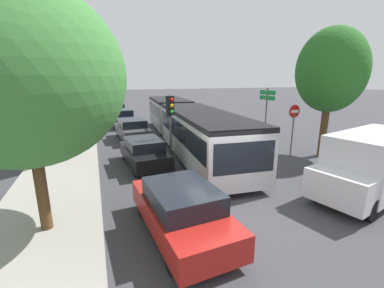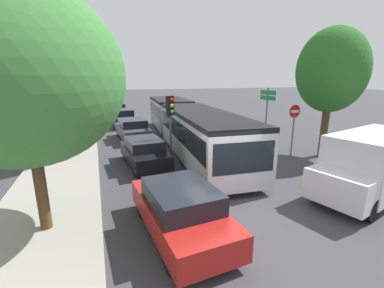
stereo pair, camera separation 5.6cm
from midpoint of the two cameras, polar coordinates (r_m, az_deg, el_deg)
name	(u,v)px [view 2 (the right image)]	position (r m, az deg, el deg)	size (l,w,h in m)	color
ground_plane	(231,209)	(8.79, 8.89, -14.18)	(200.00, 200.00, 0.00)	#3D3D42
kerb_strip_left	(79,120)	(28.82, -23.75, 4.91)	(3.20, 53.58, 0.14)	#9E998E
articulated_bus	(185,121)	(16.74, -1.50, 5.03)	(4.17, 17.36, 2.55)	silver
city_bus_rear	(107,94)	(50.39, -18.34, 10.51)	(3.21, 11.85, 2.52)	red
queued_car_red	(180,210)	(7.18, -2.40, -14.35)	(2.02, 4.24, 1.44)	#B21E19
queued_car_black	(144,152)	(12.73, -10.41, -1.77)	(1.93, 4.05, 1.37)	black
queued_car_graphite	(133,129)	(18.43, -12.97, 3.21)	(2.06, 4.32, 1.46)	#47474C
queued_car_navy	(122,118)	(23.92, -15.24, 5.65)	(2.17, 4.54, 1.54)	navy
queued_car_green	(116,111)	(29.64, -16.51, 7.14)	(2.16, 4.52, 1.53)	#236638
queued_car_silver	(115,106)	(35.29, -16.68, 8.15)	(2.10, 4.40, 1.49)	#B7BABF
white_van	(372,163)	(11.21, 35.27, -3.53)	(5.32, 3.08, 2.31)	silver
traffic_light	(170,115)	(12.23, -4.68, 6.40)	(0.37, 0.39, 3.40)	#56595E
no_entry_sign	(294,122)	(15.03, 21.78, 4.50)	(0.70, 0.08, 2.82)	#56595E
direction_sign_post	(267,104)	(17.77, 16.44, 8.51)	(0.17, 1.40, 3.60)	#56595E
tree_left_near	(25,81)	(7.59, -33.02, 11.60)	(4.80, 4.80, 6.43)	#51381E
tree_left_mid	(57,60)	(14.85, -27.75, 16.23)	(4.86, 4.86, 7.59)	#51381E
tree_right_near	(332,73)	(15.50, 28.73, 13.71)	(3.49, 3.49, 6.74)	#51381E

